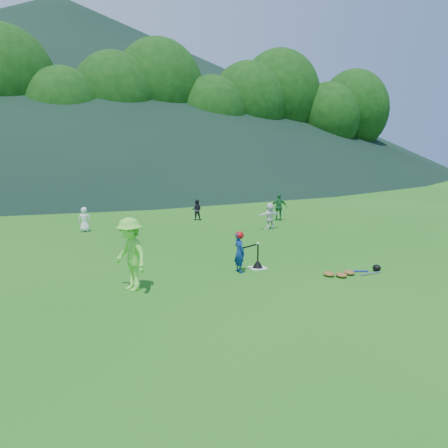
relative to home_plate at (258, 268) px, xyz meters
name	(u,v)px	position (x,y,z in m)	size (l,w,h in m)	color
ground	(258,268)	(0.00, 0.00, -0.01)	(120.00, 120.00, 0.00)	#1D6016
home_plate	(258,268)	(0.00, 0.00, 0.00)	(0.45, 0.45, 0.02)	silver
baseball	(258,243)	(0.00, 0.00, 0.73)	(0.08, 0.08, 0.08)	white
batter_child	(239,252)	(-0.66, -0.15, 0.56)	(0.41, 0.27, 1.14)	navy
adult_coach	(131,254)	(-3.76, -0.53, 0.89)	(1.16, 0.67, 1.80)	#70EA44
fielder_a	(84,219)	(-4.04, 7.81, 0.50)	(0.50, 0.33, 1.03)	white
fielder_b	(197,210)	(1.23, 8.77, 0.49)	(0.48, 0.38, 0.99)	black
fielder_c	(279,207)	(4.82, 7.11, 0.64)	(0.76, 0.32, 1.30)	#206D35
fielder_d	(270,216)	(3.34, 5.33, 0.56)	(1.05, 0.33, 1.13)	white
batting_tee	(258,264)	(0.00, 0.00, 0.12)	(0.30, 0.30, 0.68)	black
batter_gear	(240,236)	(-0.64, -0.15, 1.02)	(0.72, 0.30, 0.50)	#AE0B12
equipment_pile	(349,272)	(2.02, -1.59, 0.06)	(1.80, 0.56, 0.19)	olive
outfield_fence	(109,180)	(0.00, 28.00, 0.69)	(70.07, 0.08, 1.33)	gray
tree_line	(99,98)	(0.20, 33.83, 8.20)	(70.04, 11.40, 14.82)	#382314
distant_hills	(20,85)	(-7.63, 81.81, 14.97)	(155.00, 140.00, 32.00)	black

